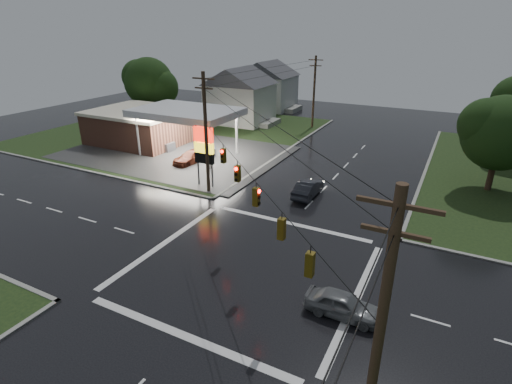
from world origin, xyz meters
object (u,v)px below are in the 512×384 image
at_px(utility_pole_nw, 206,133).
at_px(utility_pole_se, 378,346).
at_px(house_far, 268,85).
at_px(gas_station, 148,125).
at_px(car_crossing, 343,304).
at_px(tree_ne_near, 503,134).
at_px(pylon_sign, 204,147).
at_px(house_near, 240,95).
at_px(car_pump, 191,157).
at_px(car_north, 308,188).
at_px(utility_pole_n, 314,91).
at_px(tree_nw_behind, 150,83).

xyz_separation_m(utility_pole_nw, utility_pole_se, (19.00, -19.00, 0.00)).
distance_m(utility_pole_se, house_far, 65.55).
height_order(gas_station, car_crossing, gas_station).
bearing_deg(tree_ne_near, gas_station, -176.70).
bearing_deg(house_far, pylon_sign, -73.02).
bearing_deg(house_near, tree_ne_near, -21.76).
height_order(tree_ne_near, car_pump, tree_ne_near).
distance_m(house_far, car_north, 41.22).
relative_size(tree_ne_near, car_crossing, 2.19).
height_order(pylon_sign, tree_ne_near, tree_ne_near).
distance_m(pylon_sign, house_far, 39.21).
relative_size(utility_pole_n, car_north, 2.27).
distance_m(utility_pole_nw, utility_pole_se, 26.87).
xyz_separation_m(utility_pole_se, tree_nw_behind, (-43.34, 39.49, 0.46)).
distance_m(pylon_sign, car_crossing, 21.32).
height_order(house_far, tree_nw_behind, tree_nw_behind).
relative_size(pylon_sign, house_near, 0.54).
height_order(house_near, house_far, same).
bearing_deg(gas_station, car_north, -15.48).
relative_size(gas_station, car_north, 5.67).
height_order(utility_pole_se, house_far, utility_pole_se).
relative_size(utility_pole_se, car_crossing, 2.68).
height_order(car_north, car_pump, car_north).
relative_size(utility_pole_nw, car_north, 2.38).
bearing_deg(house_far, house_near, -85.24).
bearing_deg(car_north, car_crossing, 116.86).
bearing_deg(car_crossing, tree_nw_behind, 51.83).
relative_size(car_crossing, car_pump, 0.84).
height_order(house_far, car_crossing, house_far).
relative_size(tree_nw_behind, car_crossing, 2.44).
xyz_separation_m(utility_pole_se, house_far, (-31.45, 57.50, -1.32)).
distance_m(tree_ne_near, car_north, 18.18).
relative_size(utility_pole_n, tree_nw_behind, 1.05).
bearing_deg(car_north, house_far, -59.19).
height_order(house_near, tree_ne_near, tree_ne_near).
bearing_deg(house_near, utility_pole_nw, -66.63).
bearing_deg(car_crossing, car_north, 27.00).
height_order(pylon_sign, utility_pole_n, utility_pole_n).
relative_size(pylon_sign, house_far, 0.54).
xyz_separation_m(gas_station, utility_pole_se, (35.18, -29.20, 3.17)).
xyz_separation_m(gas_station, house_far, (3.73, 28.30, 1.86)).
bearing_deg(house_near, car_pump, -76.16).
relative_size(pylon_sign, utility_pole_se, 0.55).
xyz_separation_m(tree_nw_behind, tree_ne_near, (47.98, -8.00, -0.62)).
xyz_separation_m(utility_pole_nw, tree_ne_near, (23.64, 12.49, -0.16)).
xyz_separation_m(house_far, car_north, (21.15, -35.19, -3.64)).
height_order(pylon_sign, house_far, house_far).
distance_m(utility_pole_se, car_crossing, 9.67).
bearing_deg(tree_ne_near, car_north, -148.43).
bearing_deg(gas_station, tree_nw_behind, 128.42).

